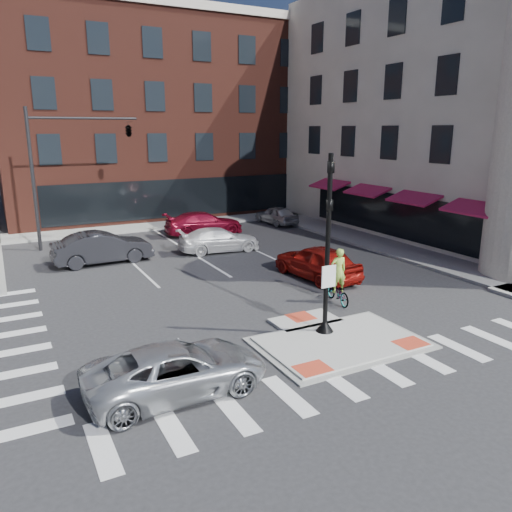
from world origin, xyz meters
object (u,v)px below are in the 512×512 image
silver_suv (177,370)px  red_sedan (317,262)px  bg_car_dark (103,248)px  bg_car_red (204,223)px  cyclist (338,285)px  bg_car_silver (276,215)px  white_pickup (219,240)px

silver_suv → red_sedan: (9.23, 7.00, 0.13)m
silver_suv → bg_car_dark: (0.90, 14.45, 0.15)m
bg_car_dark → bg_car_red: bearing=-61.9°
cyclist → red_sedan: bearing=-100.6°
bg_car_silver → red_sedan: bearing=63.5°
silver_suv → bg_car_red: bearing=-24.9°
bg_car_silver → cyclist: size_ratio=1.74×
silver_suv → cyclist: size_ratio=2.16×
bg_car_silver → cyclist: (-6.34, -15.97, 0.09)m
red_sedan → bg_car_silver: bearing=-117.6°
white_pickup → bg_car_red: bearing=-6.1°
cyclist → silver_suv: bearing=35.0°
bg_car_red → cyclist: size_ratio=2.28×
bg_car_dark → cyclist: (7.15, -10.65, -0.07)m
white_pickup → bg_car_dark: (-6.40, 0.45, 0.15)m
cyclist → white_pickup: bearing=-76.1°
white_pickup → bg_car_red: bg_car_red is taller
red_sedan → bg_car_silver: red_sedan is taller
bg_car_red → bg_car_dark: bearing=123.5°
bg_car_dark → bg_car_red: (7.38, 4.31, -0.08)m
bg_car_red → cyclist: cyclist is taller
white_pickup → bg_car_silver: size_ratio=1.18×
white_pickup → cyclist: size_ratio=2.06×
silver_suv → red_sedan: 11.59m
bg_car_dark → cyclist: cyclist is taller
silver_suv → bg_car_red: 20.51m
bg_car_dark → bg_car_silver: bearing=-70.7°
white_pickup → bg_car_silver: (7.09, 5.77, -0.00)m
cyclist → bg_car_silver: bearing=-101.9°
white_pickup → cyclist: cyclist is taller
bg_car_silver → cyclist: 17.18m
bg_car_dark → bg_car_red: 8.55m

